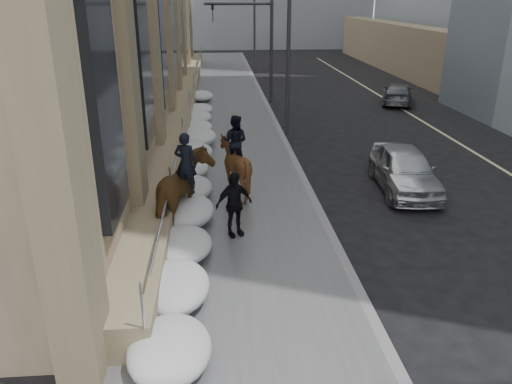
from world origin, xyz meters
TOP-DOWN VIEW (x-y plane):
  - ground at (0.00, 0.00)m, footprint 140.00×140.00m
  - sidewalk at (0.00, 10.00)m, footprint 5.00×80.00m
  - curb at (2.62, 10.00)m, footprint 0.24×80.00m
  - lane_line at (10.50, 10.00)m, footprint 0.15×70.00m
  - streetlight_mid at (2.74, 14.00)m, footprint 1.71×0.24m
  - streetlight_far at (2.74, 34.00)m, footprint 1.71×0.24m
  - traffic_signal at (2.07, 22.00)m, footprint 4.10×0.22m
  - snow_bank at (-1.42, 8.11)m, footprint 1.70×18.10m
  - mounted_horse_left at (-1.41, 3.68)m, footprint 1.83×2.74m
  - mounted_horse_right at (0.09, 6.13)m, footprint 2.02×2.13m
  - pedestrian at (-0.05, 3.05)m, footprint 1.15×0.85m
  - car_silver at (5.87, 6.32)m, footprint 2.17×4.57m
  - car_grey at (10.73, 20.74)m, footprint 3.16×4.69m

SIDE VIEW (x-z plane):
  - ground at x=0.00m, z-range 0.00..0.00m
  - lane_line at x=10.50m, z-range 0.00..0.01m
  - sidewalk at x=0.00m, z-range 0.00..0.12m
  - curb at x=2.62m, z-range 0.00..0.12m
  - snow_bank at x=-1.42m, z-range 0.09..0.85m
  - car_grey at x=10.73m, z-range 0.00..1.26m
  - car_silver at x=5.87m, z-range 0.00..1.51m
  - pedestrian at x=-0.05m, z-range 0.12..1.94m
  - mounted_horse_right at x=0.09m, z-range -0.11..2.50m
  - mounted_horse_left at x=-1.41m, z-range -0.12..2.60m
  - traffic_signal at x=2.07m, z-range 1.00..7.00m
  - streetlight_mid at x=2.74m, z-range 0.58..8.58m
  - streetlight_far at x=2.74m, z-range 0.58..8.58m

